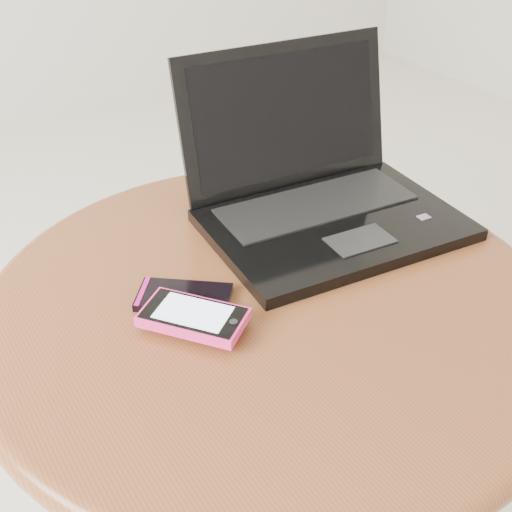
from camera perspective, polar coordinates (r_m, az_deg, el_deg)
table at (r=0.86m, az=1.04°, el=-9.24°), size 0.67×0.67×0.54m
laptop at (r=0.91m, az=5.40°, el=5.43°), size 0.34×0.30×0.21m
phone_black at (r=0.77m, az=-6.15°, el=-3.49°), size 0.12×0.11×0.01m
phone_pink at (r=0.72m, az=-5.33°, el=-5.16°), size 0.12×0.12×0.01m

